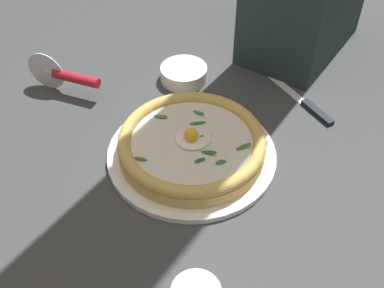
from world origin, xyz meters
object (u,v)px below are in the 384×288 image
Objects in this scene: pizza_cutter at (66,76)px; table_knife at (304,102)px; side_bowl at (184,74)px; pizza at (192,143)px.

table_knife is (-0.35, 0.37, -0.04)m from pizza_cutter.
side_bowl is at bearing 148.03° from pizza_cutter.
pizza is 2.60× the size of side_bowl.
pizza is 0.29m from table_knife.
table_knife is at bearing 170.99° from pizza.
side_bowl is at bearing -128.13° from pizza.
pizza_cutter is at bearing -46.79° from table_knife.
pizza_cutter is (0.07, -0.33, 0.01)m from pizza.
side_bowl reaches higher than table_knife.
side_bowl is 0.27m from table_knife.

